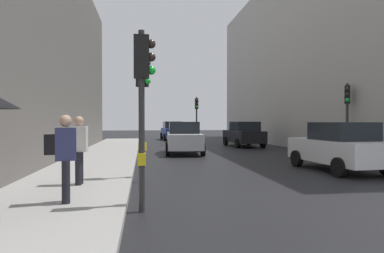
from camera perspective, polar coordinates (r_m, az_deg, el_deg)
The scene contains 13 objects.
ground_plane at distance 8.52m, azimuth 25.99°, elevation -11.41°, with size 120.00×120.00×0.00m, color black.
sidewalk_kerb at distance 13.16m, azimuth -16.28°, elevation -6.65°, with size 3.12×40.00×0.16m, color #A8A5A0.
building_facade_right at distance 29.34m, azimuth 24.87°, elevation 9.96°, with size 12.00×30.60×12.92m, color #B2ADA3.
traffic_light_far_median at distance 27.55m, azimuth 0.77°, elevation 2.48°, with size 0.25×0.43×3.70m.
traffic_light_mid_street at distance 17.60m, azimuth 24.20°, elevation 2.93°, with size 0.37×0.44×3.55m.
traffic_light_near_left at distance 6.94m, azimuth -8.11°, elevation 6.46°, with size 0.43×0.24×3.59m.
traffic_light_near_right at distance 10.30m, azimuth -8.08°, elevation 5.24°, with size 0.44×0.39×3.75m.
car_dark_suv at distance 24.68m, azimuth 8.51°, elevation -1.25°, with size 2.23×4.30×1.76m.
car_silver_hatchback at distance 19.13m, azimuth -1.34°, elevation -1.86°, with size 2.21×4.30×1.76m.
car_blue_van at distance 33.19m, azimuth -3.24°, elevation -0.68°, with size 2.21×4.30×1.76m.
car_white_compact at distance 13.62m, azimuth 23.08°, elevation -3.06°, with size 2.25×4.31×1.76m.
pedestrian_with_black_backpack at distance 9.44m, azimuth -18.36°, elevation -3.04°, with size 0.62×0.36×1.77m.
pedestrian_with_grey_backpack at distance 7.44m, azimuth -20.42°, elevation -4.11°, with size 0.64×0.39×1.77m.
Camera 1 is at (-4.65, -6.91, 1.81)m, focal length 32.38 mm.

